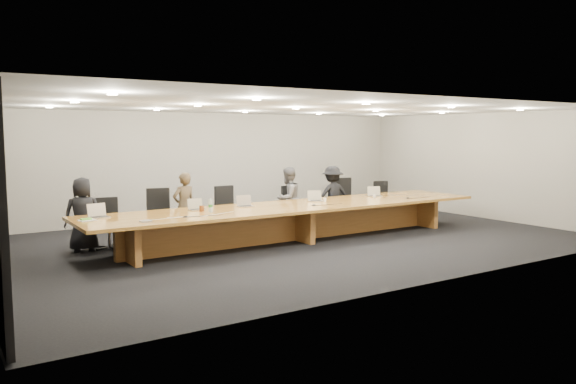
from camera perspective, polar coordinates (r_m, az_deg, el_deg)
name	(u,v)px	position (r m, az deg, el deg)	size (l,w,h in m)	color
ground	(296,240)	(11.97, 0.78, -4.89)	(12.00, 12.00, 0.00)	black
back_wall	(213,165)	(15.27, -7.59, 2.69)	(12.00, 0.02, 2.80)	beige
conference_table	(296,216)	(11.88, 0.79, -2.43)	(9.00, 1.80, 0.75)	brown
chair_far_left	(109,223)	(11.52, -17.74, -3.03)	(0.52, 0.52, 1.02)	black
chair_left	(160,215)	(11.91, -12.87, -2.31)	(0.58, 0.58, 1.14)	black
chair_mid_left	(229,210)	(12.58, -6.02, -1.84)	(0.56, 0.56, 1.11)	black
chair_mid_right	(294,206)	(13.44, 0.64, -1.47)	(0.53, 0.53, 1.03)	black
chair_right	(345,200)	(14.31, 5.84, -0.81)	(0.59, 0.59, 1.15)	black
chair_far_right	(384,199)	(15.21, 9.76, -0.75)	(0.51, 0.51, 1.01)	black
person_a	(83,214)	(11.41, -20.11, -2.15)	(0.70, 0.45, 1.43)	black
person_b	(184,207)	(11.98, -10.51, -1.48)	(0.53, 0.35, 1.45)	#3D3121
person_c	(288,199)	(13.13, 0.01, -0.68)	(0.72, 0.56, 1.47)	#505052
person_d	(332,195)	(13.96, 4.53, -0.34)	(0.94, 0.54, 1.45)	black
laptop_a	(99,211)	(10.57, -18.63, -1.79)	(0.33, 0.24, 0.26)	#BAA88E
laptop_b	(197,204)	(11.18, -9.25, -1.24)	(0.30, 0.22, 0.23)	#BFB292
laptop_c	(245,201)	(11.57, -4.36, -0.91)	(0.31, 0.22, 0.24)	tan
laptop_d	(316,196)	(12.48, 2.83, -0.39)	(0.31, 0.23, 0.25)	beige
laptop_e	(375,191)	(13.62, 8.84, 0.06)	(0.31, 0.23, 0.24)	#BEB091
water_bottle	(210,206)	(10.86, -7.88, -1.39)	(0.08, 0.08, 0.24)	#B1C1BC
amber_mug	(202,208)	(10.98, -8.76, -1.67)	(0.09, 0.09, 0.11)	brown
paper_cup_near	(325,200)	(12.48, 3.77, -0.79)	(0.07, 0.07, 0.08)	white
paper_cup_far	(375,196)	(13.30, 8.79, -0.41)	(0.07, 0.07, 0.09)	silver
notepad	(87,220)	(10.30, -19.74, -2.73)	(0.27, 0.21, 0.02)	silver
lime_gadget	(86,219)	(10.31, -19.84, -2.60)	(0.17, 0.10, 0.03)	#5FB12F
av_box	(146,221)	(9.87, -14.26, -2.89)	(0.18, 0.14, 0.03)	#A8A8AD
mic_left	(185,216)	(10.28, -10.38, -2.46)	(0.11, 0.11, 0.03)	black
mic_center	(314,205)	(11.76, 2.65, -1.32)	(0.11, 0.11, 0.03)	black
mic_right	(408,198)	(13.32, 12.09, -0.60)	(0.11, 0.11, 0.03)	black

